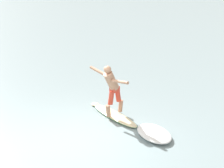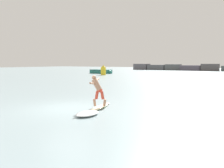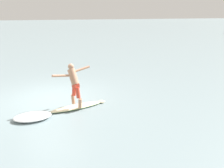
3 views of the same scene
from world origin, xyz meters
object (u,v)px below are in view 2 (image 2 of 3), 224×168
at_px(surfer, 97,88).
at_px(channel_marker_buoy, 103,70).
at_px(surfboard, 100,107).
at_px(fishing_boat_near_jetty, 101,71).

relative_size(surfer, channel_marker_buoy, 0.83).
relative_size(surfboard, surfer, 1.43).
bearing_deg(surfer, channel_marker_buoy, 123.80).
bearing_deg(surfer, surfboard, 38.48).
xyz_separation_m(surfboard, channel_marker_buoy, (-17.41, 25.78, 0.84)).
bearing_deg(surfboard, fishing_boat_near_jetty, 124.76).
xyz_separation_m(surfer, channel_marker_buoy, (-17.31, 25.86, -0.17)).
height_order(surfer, fishing_boat_near_jetty, surfer).
bearing_deg(fishing_boat_near_jetty, surfer, -55.44).
height_order(surfboard, fishing_boat_near_jetty, fishing_boat_near_jetty).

